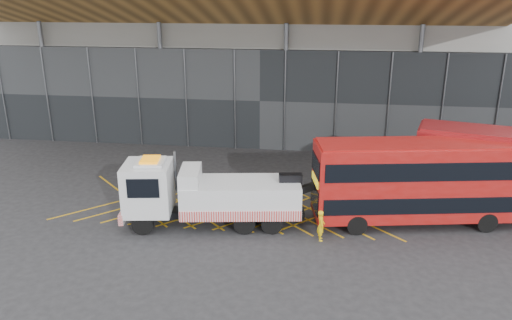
# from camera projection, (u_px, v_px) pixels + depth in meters

# --- Properties ---
(ground_plane) EXTENTS (120.00, 120.00, 0.00)m
(ground_plane) POSITION_uv_depth(u_px,v_px,m) (204.00, 203.00, 30.58)
(ground_plane) COLOR #262628
(road_markings) EXTENTS (19.96, 7.16, 0.01)m
(road_markings) POSITION_uv_depth(u_px,v_px,m) (230.00, 204.00, 30.38)
(road_markings) COLOR gold
(road_markings) RESTS_ON ground_plane
(construction_building) EXTENTS (55.00, 23.97, 18.00)m
(construction_building) POSITION_uv_depth(u_px,v_px,m) (269.00, 30.00, 44.70)
(construction_building) COLOR gray
(construction_building) RESTS_ON ground_plane
(recovery_truck) EXTENTS (11.42, 4.04, 3.96)m
(recovery_truck) POSITION_uv_depth(u_px,v_px,m) (206.00, 194.00, 27.16)
(recovery_truck) COLOR black
(recovery_truck) RESTS_ON ground_plane
(bus_towed) EXTENTS (11.88, 4.66, 4.72)m
(bus_towed) POSITION_uv_depth(u_px,v_px,m) (421.00, 179.00, 27.07)
(bus_towed) COLOR #9E0F0C
(bus_towed) RESTS_ON ground_plane
(worker) EXTENTS (0.47, 0.65, 1.66)m
(worker) POSITION_uv_depth(u_px,v_px,m) (321.00, 225.00, 25.78)
(worker) COLOR yellow
(worker) RESTS_ON ground_plane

